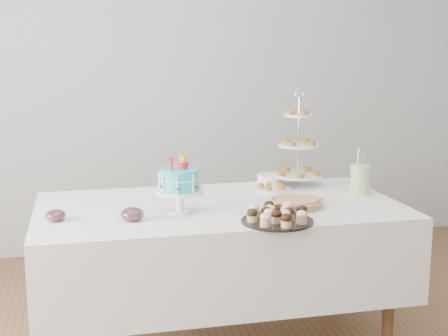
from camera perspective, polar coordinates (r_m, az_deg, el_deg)
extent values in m
cube|color=#ACAEB1|center=(4.90, -4.86, 8.09)|extent=(5.00, 0.04, 2.70)
cube|color=silver|center=(3.39, -0.42, -7.03)|extent=(1.92, 1.02, 0.45)
cylinder|color=brown|center=(3.05, -14.45, -13.76)|extent=(0.06, 0.06, 0.67)
cylinder|color=brown|center=(3.41, 14.86, -11.07)|extent=(0.06, 0.06, 0.67)
cylinder|color=brown|center=(3.73, -14.24, -9.06)|extent=(0.06, 0.06, 0.67)
cylinder|color=brown|center=(4.03, 9.93, -7.37)|extent=(0.06, 0.06, 0.67)
cylinder|color=#32C9D9|center=(3.13, -4.07, -1.05)|extent=(0.20, 0.20, 0.11)
torus|color=white|center=(3.13, -4.08, -0.95)|extent=(0.21, 0.21, 0.01)
cube|color=red|center=(3.11, -4.77, 0.46)|extent=(0.02, 0.02, 0.06)
cylinder|color=#3477E0|center=(3.08, -3.15, 0.39)|extent=(0.01, 0.01, 0.06)
cylinder|color=silver|center=(3.14, -4.22, 1.38)|extent=(0.00, 0.00, 0.15)
cylinder|color=yellow|center=(3.12, -4.24, 2.84)|extent=(0.04, 0.04, 0.01)
cylinder|color=black|center=(3.00, 4.89, -4.85)|extent=(0.35, 0.35, 0.01)
ellipsoid|color=black|center=(2.97, 3.67, -4.01)|extent=(0.05, 0.05, 0.04)
ellipsoid|color=#F6E4BE|center=(3.01, 6.13, -3.85)|extent=(0.05, 0.05, 0.04)
cylinder|color=tan|center=(3.30, 6.66, -3.25)|extent=(0.26, 0.26, 0.03)
cylinder|color=#C2864B|center=(3.29, 6.67, -2.92)|extent=(0.23, 0.23, 0.02)
torus|color=tan|center=(3.29, 6.67, -2.98)|extent=(0.28, 0.28, 0.02)
cylinder|color=silver|center=(3.76, 6.82, 2.39)|extent=(0.01, 0.01, 0.53)
cylinder|color=white|center=(3.80, 6.76, -0.64)|extent=(0.30, 0.30, 0.01)
cylinder|color=white|center=(3.76, 6.82, 2.07)|extent=(0.25, 0.25, 0.01)
cylinder|color=white|center=(3.74, 6.88, 4.82)|extent=(0.18, 0.18, 0.01)
torus|color=silver|center=(3.73, 6.92, 6.74)|extent=(0.06, 0.01, 0.06)
cylinder|color=white|center=(3.80, 4.29, -1.06)|extent=(0.17, 0.17, 0.07)
cylinder|color=white|center=(3.68, 4.43, -1.90)|extent=(0.23, 0.23, 0.01)
ellipsoid|color=silver|center=(3.11, -15.15, -4.20)|extent=(0.10, 0.10, 0.06)
cylinder|color=#5C070D|center=(3.11, -15.14, -4.29)|extent=(0.07, 0.07, 0.03)
ellipsoid|color=silver|center=(3.04, -8.38, -4.20)|extent=(0.11, 0.11, 0.07)
cylinder|color=#5C070D|center=(3.05, -8.38, -4.29)|extent=(0.08, 0.08, 0.03)
cylinder|color=#EEE9CE|center=(3.63, 12.35, -1.03)|extent=(0.12, 0.12, 0.17)
cylinder|color=#EEE9CE|center=(3.64, 13.25, -0.77)|extent=(0.01, 0.01, 0.09)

